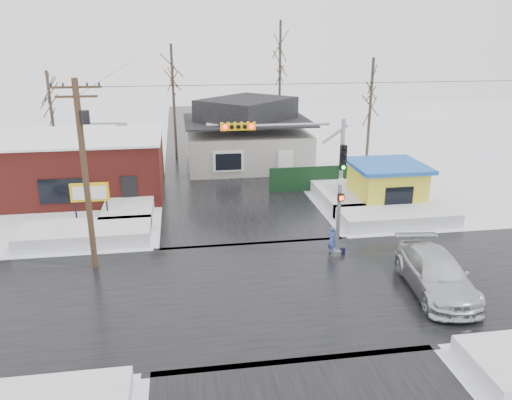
{
  "coord_description": "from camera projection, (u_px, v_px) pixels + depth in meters",
  "views": [
    {
      "loc": [
        -3.65,
        -19.41,
        10.8
      ],
      "look_at": [
        -0.07,
        3.64,
        3.0
      ],
      "focal_mm": 35.0,
      "sensor_mm": 36.0,
      "label": 1
    }
  ],
  "objects": [
    {
      "name": "marquee_sign",
      "position": [
        90.0,
        194.0,
        29.12
      ],
      "size": [
        2.2,
        0.21,
        2.55
      ],
      "color": "black",
      "rests_on": "ground"
    },
    {
      "name": "traffic_signal",
      "position": [
        310.0,
        171.0,
        23.84
      ],
      "size": [
        6.05,
        0.68,
        7.0
      ],
      "color": "gray",
      "rests_on": "ground"
    },
    {
      "name": "tree_far_west",
      "position": [
        49.0,
        91.0,
        40.58
      ],
      "size": [
        3.0,
        3.0,
        8.0
      ],
      "color": "#332821",
      "rests_on": "ground"
    },
    {
      "name": "snowbank_nside_e",
      "position": [
        339.0,
        193.0,
        34.28
      ],
      "size": [
        3.0,
        8.0,
        0.8
      ],
      "primitive_type": "cube",
      "color": "white",
      "rests_on": "ground"
    },
    {
      "name": "tree_far_left",
      "position": [
        172.0,
        68.0,
        43.41
      ],
      "size": [
        3.0,
        3.0,
        10.0
      ],
      "color": "#332821",
      "rests_on": "ground"
    },
    {
      "name": "kiosk",
      "position": [
        386.0,
        185.0,
        32.43
      ],
      "size": [
        4.6,
        4.6,
        2.88
      ],
      "color": "yellow",
      "rests_on": "ground"
    },
    {
      "name": "road_ns",
      "position": [
        270.0,
        289.0,
        22.14
      ],
      "size": [
        10.0,
        120.0,
        0.02
      ],
      "primitive_type": "cube",
      "color": "black",
      "rests_on": "ground"
    },
    {
      "name": "car",
      "position": [
        436.0,
        274.0,
        21.75
      ],
      "size": [
        2.99,
        6.01,
        1.68
      ],
      "primitive_type": "imported",
      "rotation": [
        0.0,
        0.0,
        -0.11
      ],
      "color": "silver",
      "rests_on": "ground"
    },
    {
      "name": "ground",
      "position": [
        270.0,
        290.0,
        22.15
      ],
      "size": [
        120.0,
        120.0,
        0.0
      ],
      "primitive_type": "plane",
      "color": "white",
      "rests_on": "ground"
    },
    {
      "name": "shopping_bag",
      "position": [
        342.0,
        251.0,
        25.59
      ],
      "size": [
        0.3,
        0.17,
        0.35
      ],
      "primitive_type": "cube",
      "rotation": [
        0.0,
        0.0,
        0.19
      ],
      "color": "black",
      "rests_on": "ground"
    },
    {
      "name": "tree_far_mid",
      "position": [
        280.0,
        48.0,
        46.23
      ],
      "size": [
        3.0,
        3.0,
        12.0
      ],
      "color": "#332821",
      "rests_on": "ground"
    },
    {
      "name": "pedestrian",
      "position": [
        332.0,
        241.0,
        25.49
      ],
      "size": [
        0.52,
        0.64,
        1.5
      ],
      "primitive_type": "imported",
      "rotation": [
        0.0,
        0.0,
        1.92
      ],
      "color": "#3E58AE",
      "rests_on": "ground"
    },
    {
      "name": "snowbank_ne",
      "position": [
        397.0,
        216.0,
        29.89
      ],
      "size": [
        7.0,
        3.0,
        0.8
      ],
      "primitive_type": "cube",
      "color": "white",
      "rests_on": "ground"
    },
    {
      "name": "brick_building",
      "position": [
        75.0,
        165.0,
        34.87
      ],
      "size": [
        12.2,
        8.2,
        4.12
      ],
      "color": "maroon",
      "rests_on": "ground"
    },
    {
      "name": "road_ew",
      "position": [
        270.0,
        289.0,
        22.14
      ],
      "size": [
        120.0,
        10.0,
        0.02
      ],
      "primitive_type": "cube",
      "color": "black",
      "rests_on": "ground"
    },
    {
      "name": "house",
      "position": [
        247.0,
        135.0,
        42.22
      ],
      "size": [
        10.4,
        8.4,
        5.76
      ],
      "color": "#A7A197",
      "rests_on": "ground"
    },
    {
      "name": "snowbank_nside_w",
      "position": [
        130.0,
        203.0,
        32.24
      ],
      "size": [
        3.0,
        8.0,
        0.8
      ],
      "primitive_type": "cube",
      "color": "white",
      "rests_on": "ground"
    },
    {
      "name": "tree_far_right",
      "position": [
        372.0,
        81.0,
        40.37
      ],
      "size": [
        3.0,
        3.0,
        9.0
      ],
      "color": "#332821",
      "rests_on": "ground"
    },
    {
      "name": "fence",
      "position": [
        324.0,
        178.0,
        35.93
      ],
      "size": [
        8.0,
        0.12,
        1.8
      ],
      "primitive_type": "cube",
      "color": "black",
      "rests_on": "ground"
    },
    {
      "name": "snowbank_nw",
      "position": [
        85.0,
        234.0,
        27.27
      ],
      "size": [
        7.0,
        3.0,
        0.8
      ],
      "primitive_type": "cube",
      "color": "white",
      "rests_on": "ground"
    },
    {
      "name": "utility_pole",
      "position": [
        86.0,
        165.0,
        22.65
      ],
      "size": [
        3.15,
        0.44,
        9.0
      ],
      "color": "#382619",
      "rests_on": "ground"
    }
  ]
}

